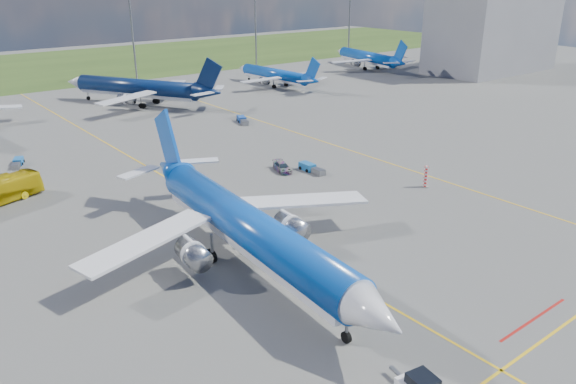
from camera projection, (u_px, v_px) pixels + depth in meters
ground at (321, 266)px, 55.67m from camera, size 400.00×400.00×0.00m
taxiway_lines at (186, 188)px, 76.04m from camera, size 60.25×160.00×0.02m
floodlight_masts at (55, 38)px, 137.41m from camera, size 202.20×0.50×22.70m
terminal_building at (494, 26)px, 164.17m from camera, size 42.00×22.00×26.00m
warning_post at (426, 177)px, 76.00m from camera, size 0.50×0.50×3.00m
bg_jet_n at (139, 105)px, 124.86m from camera, size 48.63×52.33×11.00m
bg_jet_ne at (275, 86)px, 146.10m from camera, size 26.75×34.11×8.58m
bg_jet_ene at (367, 68)px, 173.52m from camera, size 35.26×42.25×9.79m
main_airliner at (250, 265)px, 55.85m from camera, size 37.85×47.72×11.82m
service_car_b at (196, 183)px, 76.01m from camera, size 5.20×3.42×1.33m
service_car_c at (282, 167)px, 82.42m from camera, size 3.04×4.79×1.29m
baggage_tug_w at (311, 168)px, 82.35m from camera, size 1.43×4.84×1.08m
baggage_tug_c at (18, 163)px, 84.93m from camera, size 2.70×4.37×0.96m
baggage_tug_e at (243, 120)px, 109.53m from camera, size 2.99×5.07×1.11m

